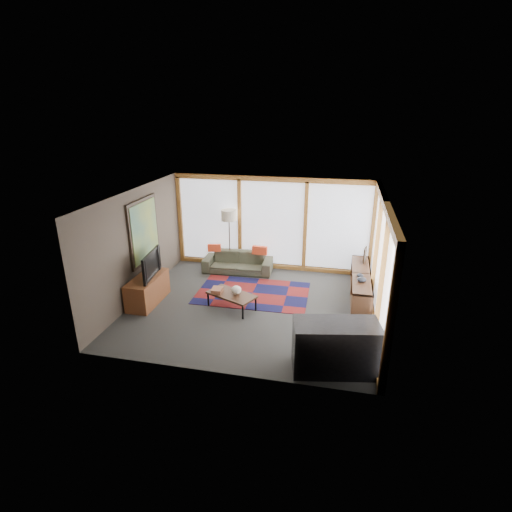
% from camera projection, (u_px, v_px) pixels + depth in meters
% --- Properties ---
extents(ground, '(5.50, 5.50, 0.00)m').
position_uv_depth(ground, '(252.00, 306.00, 9.20)').
color(ground, '#333330').
rests_on(ground, ground).
extents(room_envelope, '(5.52, 5.02, 2.62)m').
position_uv_depth(room_envelope, '(279.00, 237.00, 9.07)').
color(room_envelope, '#493F34').
rests_on(room_envelope, ground).
extents(rug, '(2.75, 1.80, 0.01)m').
position_uv_depth(rug, '(253.00, 293.00, 9.86)').
color(rug, maroon).
rests_on(rug, ground).
extents(sofa, '(1.93, 0.84, 0.55)m').
position_uv_depth(sofa, '(238.00, 262.00, 11.06)').
color(sofa, '#373828').
rests_on(sofa, ground).
extents(pillow_left, '(0.38, 0.20, 0.20)m').
position_uv_depth(pillow_left, '(214.00, 248.00, 11.05)').
color(pillow_left, red).
rests_on(pillow_left, sofa).
extents(pillow_right, '(0.42, 0.15, 0.23)m').
position_uv_depth(pillow_right, '(260.00, 250.00, 10.83)').
color(pillow_right, red).
rests_on(pillow_right, sofa).
extents(floor_lamp, '(0.43, 0.43, 1.70)m').
position_uv_depth(floor_lamp, '(229.00, 239.00, 11.12)').
color(floor_lamp, '#2F1E15').
rests_on(floor_lamp, ground).
extents(coffee_table, '(1.22, 0.95, 0.37)m').
position_uv_depth(coffee_table, '(232.00, 301.00, 9.06)').
color(coffee_table, '#372211').
rests_on(coffee_table, ground).
extents(book_stack, '(0.25, 0.30, 0.10)m').
position_uv_depth(book_stack, '(217.00, 290.00, 9.06)').
color(book_stack, brown).
rests_on(book_stack, coffee_table).
extents(vase, '(0.28, 0.28, 0.20)m').
position_uv_depth(vase, '(236.00, 290.00, 8.95)').
color(vase, beige).
rests_on(vase, coffee_table).
extents(bookshelf, '(0.44, 2.43, 0.61)m').
position_uv_depth(bookshelf, '(361.00, 285.00, 9.60)').
color(bookshelf, '#372211').
rests_on(bookshelf, ground).
extents(bowl_a, '(0.26, 0.26, 0.11)m').
position_uv_depth(bowl_a, '(362.00, 279.00, 9.02)').
color(bowl_a, black).
rests_on(bowl_a, bookshelf).
extents(bowl_b, '(0.17, 0.17, 0.08)m').
position_uv_depth(bowl_b, '(360.00, 275.00, 9.27)').
color(bowl_b, black).
rests_on(bowl_b, bookshelf).
extents(shelf_picture, '(0.09, 0.29, 0.38)m').
position_uv_depth(shelf_picture, '(365.00, 255.00, 10.11)').
color(shelf_picture, black).
rests_on(shelf_picture, bookshelf).
extents(tv_console, '(0.53, 1.28, 0.64)m').
position_uv_depth(tv_console, '(148.00, 290.00, 9.30)').
color(tv_console, brown).
rests_on(tv_console, ground).
extents(television, '(0.26, 1.07, 0.61)m').
position_uv_depth(television, '(147.00, 264.00, 9.11)').
color(television, black).
rests_on(television, tv_console).
extents(bar_counter, '(1.55, 0.94, 0.92)m').
position_uv_depth(bar_counter, '(335.00, 347.00, 6.84)').
color(bar_counter, black).
rests_on(bar_counter, ground).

